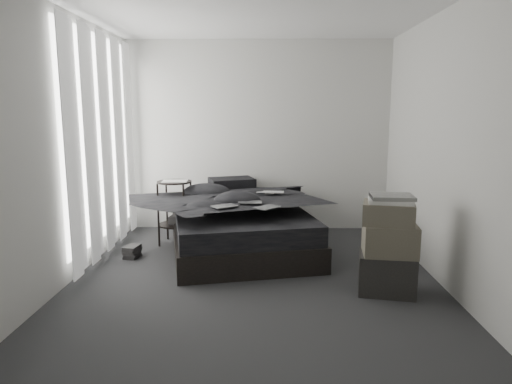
{
  "coord_description": "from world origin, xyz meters",
  "views": [
    {
      "loc": [
        0.12,
        -4.25,
        1.64
      ],
      "look_at": [
        0.0,
        0.8,
        0.75
      ],
      "focal_mm": 32.0,
      "sensor_mm": 36.0,
      "label": 1
    }
  ],
  "objects_px": {
    "side_stand": "(175,213)",
    "box_lower": "(387,273)",
    "laptop": "(270,187)",
    "bed": "(240,239)"
  },
  "relations": [
    {
      "from": "side_stand",
      "to": "box_lower",
      "type": "distance_m",
      "value": 2.73
    },
    {
      "from": "laptop",
      "to": "side_stand",
      "type": "xyz_separation_m",
      "value": [
        -1.18,
        0.15,
        -0.35
      ]
    },
    {
      "from": "bed",
      "to": "box_lower",
      "type": "relative_size",
      "value": 4.11
    },
    {
      "from": "laptop",
      "to": "box_lower",
      "type": "bearing_deg",
      "value": -47.12
    },
    {
      "from": "bed",
      "to": "side_stand",
      "type": "relative_size",
      "value": 2.6
    },
    {
      "from": "bed",
      "to": "side_stand",
      "type": "bearing_deg",
      "value": 148.77
    },
    {
      "from": "bed",
      "to": "laptop",
      "type": "height_order",
      "value": "laptop"
    },
    {
      "from": "side_stand",
      "to": "box_lower",
      "type": "xyz_separation_m",
      "value": [
        2.25,
        -1.54,
        -0.21
      ]
    },
    {
      "from": "bed",
      "to": "side_stand",
      "type": "distance_m",
      "value": 0.91
    },
    {
      "from": "side_stand",
      "to": "box_lower",
      "type": "height_order",
      "value": "side_stand"
    }
  ]
}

